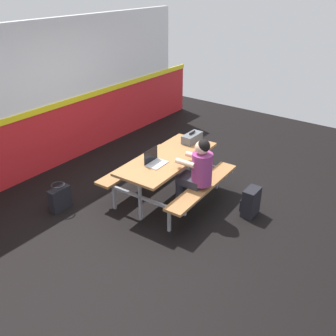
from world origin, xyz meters
TOP-DOWN VIEW (x-y plane):
  - ground_plane at (0.00, 0.00)m, footprint 10.00×10.00m
  - accent_backdrop at (0.00, 2.42)m, footprint 8.00×0.14m
  - picnic_table_main at (0.16, 0.00)m, footprint 1.82×1.62m
  - student_nearer at (0.12, -0.56)m, footprint 0.37×0.53m
  - laptop_silver at (-0.13, 0.03)m, footprint 0.33×0.23m
  - toolbox_grey at (0.88, 0.03)m, footprint 0.40×0.18m
  - backpack_dark at (0.53, -1.27)m, footprint 0.30×0.22m
  - tote_bag_bright at (-1.07, 1.15)m, footprint 0.34×0.21m

SIDE VIEW (x-z plane):
  - ground_plane at x=0.00m, z-range -0.02..0.00m
  - tote_bag_bright at x=-1.07m, z-range -0.02..0.41m
  - backpack_dark at x=0.53m, z-range 0.00..0.44m
  - picnic_table_main at x=0.16m, z-range 0.20..0.94m
  - student_nearer at x=0.12m, z-range 0.10..1.31m
  - laptop_silver at x=-0.13m, z-range 0.67..0.90m
  - toolbox_grey at x=0.88m, z-range 0.72..0.90m
  - accent_backdrop at x=0.00m, z-range -0.05..2.55m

